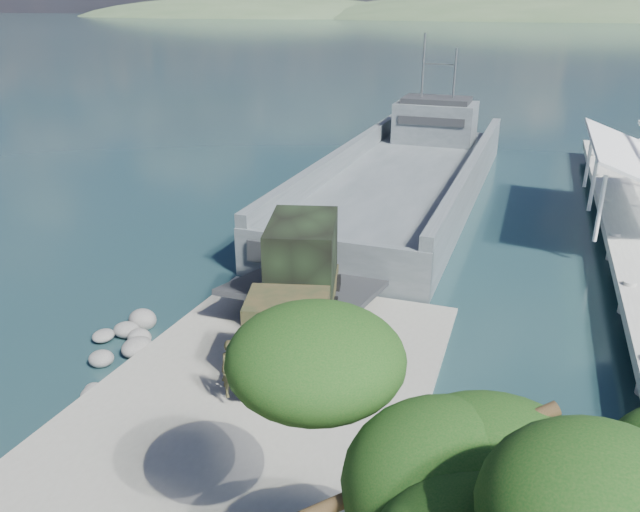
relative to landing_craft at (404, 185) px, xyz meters
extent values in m
plane|color=#1C4143|center=(0.40, -23.03, -0.85)|extent=(1400.00, 1400.00, 0.00)
cube|color=gray|center=(0.40, -24.03, -0.60)|extent=(10.00, 18.00, 0.50)
cube|color=#4A5457|center=(0.00, 0.22, -0.41)|extent=(9.51, 29.98, 2.48)
cube|color=#4A5457|center=(-4.17, 0.30, 1.43)|extent=(1.17, 29.82, 1.29)
cube|color=#4A5457|center=(4.18, 0.14, 1.43)|extent=(1.17, 29.82, 1.29)
cube|color=#4A5457|center=(-0.28, -14.59, 0.14)|extent=(8.95, 0.57, 2.58)
cube|color=#4A5457|center=(0.19, 10.16, 2.33)|extent=(6.04, 4.09, 2.98)
cube|color=#292B2E|center=(0.19, 10.16, 4.02)|extent=(5.03, 3.27, 0.40)
cylinder|color=gray|center=(-1.00, 10.18, 6.30)|extent=(0.16, 0.16, 4.97)
cylinder|color=gray|center=(1.39, 10.13, 5.80)|extent=(0.16, 0.16, 3.98)
cylinder|color=black|center=(-0.12, -22.94, 0.30)|extent=(0.76, 1.37, 1.30)
cylinder|color=black|center=(2.11, -22.37, 0.30)|extent=(0.76, 1.37, 1.30)
cylinder|color=black|center=(-0.96, -19.65, 0.30)|extent=(0.76, 1.37, 1.30)
cylinder|color=black|center=(1.27, -19.08, 0.30)|extent=(0.76, 1.37, 1.30)
cylinder|color=black|center=(-1.45, -17.71, 0.30)|extent=(0.76, 1.37, 1.30)
cylinder|color=black|center=(0.77, -17.14, 0.30)|extent=(0.76, 1.37, 1.30)
cube|color=black|center=(0.30, -19.95, 0.45)|extent=(4.01, 7.90, 0.25)
cube|color=#222E19|center=(0.97, -22.56, 1.50)|extent=(2.92, 2.56, 2.00)
cube|color=#222E19|center=(1.27, -23.72, 1.00)|extent=(2.45, 1.44, 1.00)
cube|color=#222E19|center=(-0.04, -18.59, 0.80)|extent=(3.56, 5.07, 0.35)
cube|color=black|center=(-0.09, -18.40, 2.24)|extent=(3.26, 4.27, 2.50)
cube|color=#292B2E|center=(1.39, -24.21, 0.40)|extent=(2.48, 0.86, 0.30)
imported|color=#222E19|center=(-0.03, -24.49, 0.54)|extent=(0.77, 0.76, 1.79)
ellipsoid|color=#0F3A10|center=(4.42, -29.77, 5.21)|extent=(3.03, 3.03, 1.73)
camera|label=1|loc=(7.45, -38.38, 10.78)|focal=35.00mm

